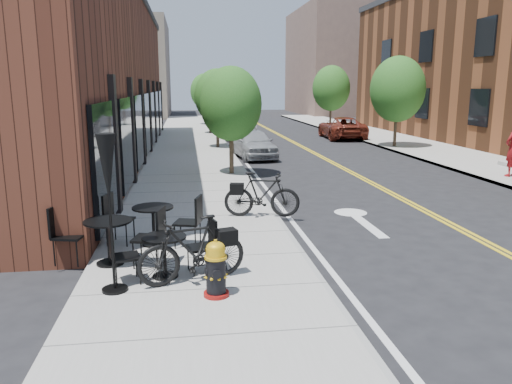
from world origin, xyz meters
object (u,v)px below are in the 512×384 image
bicycle_left (192,249)px  fire_hydrant (216,269)px  parked_car_a (253,143)px  parked_car_c (242,124)px  bistro_set_b (164,250)px  bistro_set_c (153,220)px  bistro_set_a (109,236)px  parked_car_b (235,127)px  patio_umbrella (108,180)px  bicycle_right (262,194)px  parked_car_far (342,128)px

bicycle_left → fire_hydrant: bearing=11.3°
parked_car_a → parked_car_c: 11.69m
bistro_set_b → bistro_set_c: (-0.29, 1.78, 0.05)m
bistro_set_a → bistro_set_c: bearing=68.4°
bistro_set_a → parked_car_b: size_ratio=0.45×
bistro_set_c → patio_umbrella: size_ratio=0.79×
patio_umbrella → parked_car_c: 27.13m
parked_car_b → parked_car_c: (0.80, 2.93, -0.03)m
bistro_set_b → patio_umbrella: (-0.76, -0.48, 1.29)m
bicycle_right → parked_car_a: 10.93m
bistro_set_c → parked_car_a: (3.69, 12.73, 0.04)m
bistro_set_b → parked_car_far: parked_car_far is taller
bicycle_left → bicycle_right: size_ratio=0.99×
bicycle_right → bistro_set_b: bearing=160.4°
fire_hydrant → bistro_set_b: size_ratio=0.51×
bicycle_right → parked_car_far: size_ratio=0.38×
parked_car_far → fire_hydrant: bearing=71.5°
fire_hydrant → parked_car_far: bearing=52.9°
bistro_set_c → fire_hydrant: bearing=-52.5°
fire_hydrant → bicycle_right: (1.38, 4.53, 0.13)m
bistro_set_a → parked_car_far: bearing=76.2°
bistro_set_a → bicycle_left: bearing=-21.8°
parked_car_c → patio_umbrella: bearing=-93.3°
bistro_set_b → parked_car_b: size_ratio=0.39×
bistro_set_a → parked_car_b: (4.40, 22.48, 0.09)m
fire_hydrant → bistro_set_a: bistro_set_a is taller
bicycle_left → bistro_set_b: bearing=-137.8°
parked_car_far → bicycle_right: bearing=70.4°
bicycle_left → bistro_set_c: 2.17m
bicycle_left → bistro_set_b: (-0.45, 0.27, -0.08)m
parked_car_a → parked_car_far: 10.16m
parked_car_a → parked_car_b: size_ratio=0.88×
bicycle_left → patio_umbrella: 1.72m
bistro_set_c → parked_car_b: size_ratio=0.43×
bicycle_right → bicycle_left: bearing=167.5°
bistro_set_b → bistro_set_c: 1.80m
bistro_set_b → patio_umbrella: size_ratio=0.71×
bicycle_left → bicycle_right: bearing=138.7°
patio_umbrella → parked_car_c: patio_umbrella is taller
bicycle_left → parked_car_b: size_ratio=0.40×
bistro_set_a → patio_umbrella: 1.76m
bistro_set_a → bistro_set_c: 1.24m
bistro_set_c → parked_car_c: bearing=95.0°
bistro_set_b → parked_car_a: (3.40, 14.51, 0.09)m
bistro_set_c → parked_car_far: bearing=78.7°
bistro_set_b → parked_car_a: parked_car_a is taller
bicycle_left → patio_umbrella: size_ratio=0.74×
fire_hydrant → bistro_set_c: bistro_set_c is taller
bicycle_left → parked_car_a: (2.95, 14.77, 0.00)m
parked_car_a → parked_car_c: size_ratio=0.81×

